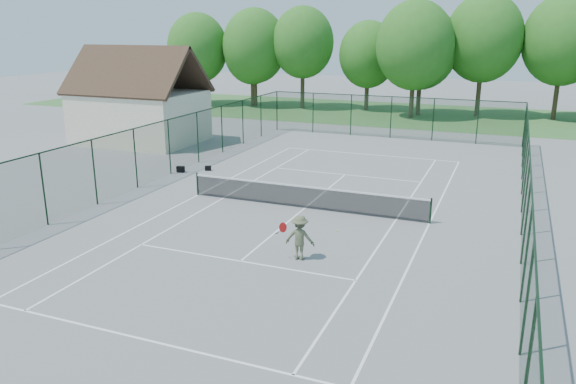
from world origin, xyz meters
TOP-DOWN VIEW (x-y plane):
  - ground at (0.00, 0.00)m, footprint 140.00×140.00m
  - grass_far at (0.00, 30.00)m, footprint 80.00×16.00m
  - court_lines at (0.00, 0.00)m, footprint 11.05×23.85m
  - tennis_net at (0.00, 0.00)m, footprint 11.08×0.08m
  - fence_enclosure at (0.00, 0.00)m, footprint 18.05×36.05m
  - utility_building at (-16.00, 10.00)m, footprint 8.60×6.27m
  - tree_line_far at (0.00, 30.00)m, footprint 39.40×6.40m
  - sports_bag_a at (-8.70, 3.51)m, footprint 0.46×0.34m
  - sports_bag_b at (-7.46, 4.41)m, footprint 0.40×0.33m
  - tennis_player at (1.83, -5.44)m, footprint 2.13×0.94m

SIDE VIEW (x-z plane):
  - ground at x=0.00m, z-range 0.00..0.00m
  - court_lines at x=0.00m, z-range 0.00..0.01m
  - grass_far at x=0.00m, z-range 0.00..0.01m
  - sports_bag_b at x=-7.46m, z-range 0.00..0.27m
  - sports_bag_a at x=-8.70m, z-range 0.00..0.33m
  - tennis_net at x=0.00m, z-range 0.03..1.13m
  - tennis_player at x=1.83m, z-range 0.00..1.60m
  - fence_enclosure at x=0.00m, z-range 0.05..3.07m
  - utility_building at x=-16.00m, z-range -0.20..6.44m
  - tree_line_far at x=0.00m, z-range 1.14..10.84m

